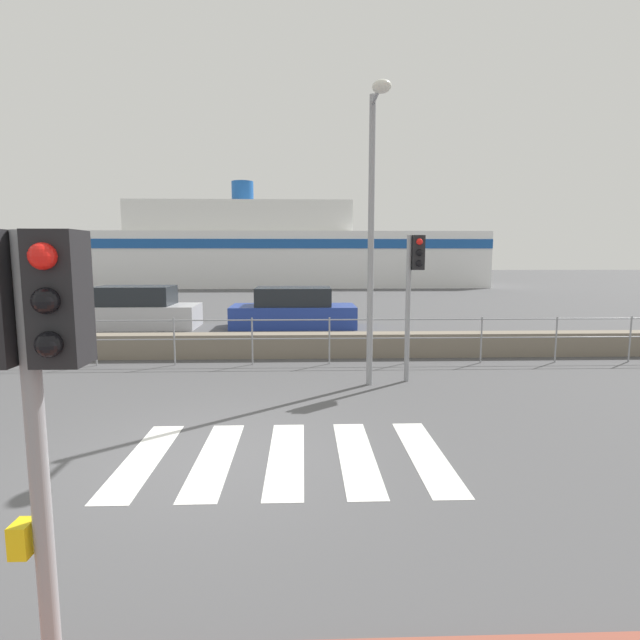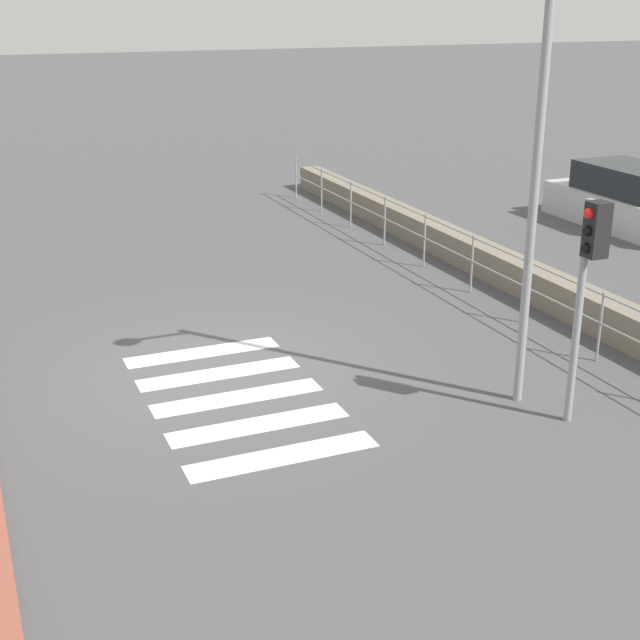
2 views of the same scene
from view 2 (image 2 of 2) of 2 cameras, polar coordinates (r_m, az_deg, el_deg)
name	(u,v)px [view 2 (image 2 of 2)]	position (r m, az deg, el deg)	size (l,w,h in m)	color
ground_plane	(217,372)	(13.26, -6.58, -3.33)	(160.00, 160.00, 0.00)	#4C4C4F
crosswalk	(237,397)	(12.41, -5.32, -4.96)	(4.05, 2.40, 0.01)	silver
seawall	(571,300)	(15.94, 15.75, 1.24)	(24.11, 0.55, 0.60)	slate
harbor_fence	(530,282)	(15.29, 13.30, 2.39)	(21.74, 0.04, 1.11)	gray
traffic_light_far	(588,264)	(11.33, 16.80, 3.45)	(0.34, 0.32, 2.94)	gray
streetlamp	(520,147)	(11.45, 12.66, 10.74)	(0.32, 1.33, 5.50)	gray
parked_car_silver	(630,201)	(22.64, 19.20, 7.20)	(4.30, 1.83, 1.48)	#BCBCC1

